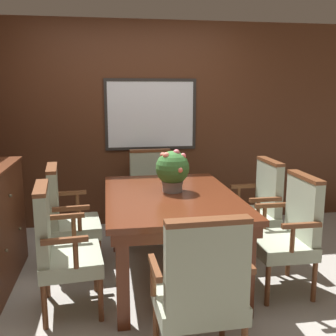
{
  "coord_description": "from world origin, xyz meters",
  "views": [
    {
      "loc": [
        -0.35,
        -3.0,
        1.63
      ],
      "look_at": [
        0.17,
        0.35,
        0.97
      ],
      "focal_mm": 42.0,
      "sensor_mm": 36.0,
      "label": 1
    }
  ],
  "objects_px": {
    "chair_left_far": "(66,214)",
    "potted_plant": "(172,170)",
    "chair_right_near": "(290,230)",
    "chair_head_far": "(152,190)",
    "chair_right_far": "(258,205)",
    "dining_table": "(171,205)",
    "chair_left_near": "(60,245)",
    "chair_head_near": "(202,289)"
  },
  "relations": [
    {
      "from": "chair_right_far",
      "to": "chair_right_near",
      "type": "xyz_separation_m",
      "value": [
        -0.01,
        -0.71,
        0.0
      ]
    },
    {
      "from": "chair_left_near",
      "to": "chair_head_far",
      "type": "bearing_deg",
      "value": -35.13
    },
    {
      "from": "chair_head_far",
      "to": "chair_head_near",
      "type": "bearing_deg",
      "value": -93.37
    },
    {
      "from": "chair_left_near",
      "to": "chair_right_near",
      "type": "xyz_separation_m",
      "value": [
        1.82,
        0.04,
        0.0
      ]
    },
    {
      "from": "potted_plant",
      "to": "chair_head_far",
      "type": "bearing_deg",
      "value": 93.39
    },
    {
      "from": "chair_left_far",
      "to": "potted_plant",
      "type": "height_order",
      "value": "potted_plant"
    },
    {
      "from": "chair_left_far",
      "to": "potted_plant",
      "type": "bearing_deg",
      "value": -111.29
    },
    {
      "from": "chair_head_far",
      "to": "chair_right_near",
      "type": "relative_size",
      "value": 1.0
    },
    {
      "from": "chair_right_far",
      "to": "chair_left_far",
      "type": "height_order",
      "value": "same"
    },
    {
      "from": "chair_head_near",
      "to": "chair_left_near",
      "type": "xyz_separation_m",
      "value": [
        -0.88,
        0.79,
        0.0
      ]
    },
    {
      "from": "chair_head_near",
      "to": "chair_left_near",
      "type": "bearing_deg",
      "value": -43.91
    },
    {
      "from": "dining_table",
      "to": "chair_left_near",
      "type": "relative_size",
      "value": 1.63
    },
    {
      "from": "dining_table",
      "to": "chair_head_far",
      "type": "bearing_deg",
      "value": 91.57
    },
    {
      "from": "chair_right_near",
      "to": "chair_head_near",
      "type": "bearing_deg",
      "value": -48.62
    },
    {
      "from": "chair_head_far",
      "to": "chair_left_far",
      "type": "distance_m",
      "value": 1.18
    },
    {
      "from": "chair_left_far",
      "to": "chair_left_near",
      "type": "bearing_deg",
      "value": 175.94
    },
    {
      "from": "potted_plant",
      "to": "chair_left_far",
      "type": "bearing_deg",
      "value": 164.37
    },
    {
      "from": "chair_right_near",
      "to": "chair_left_far",
      "type": "bearing_deg",
      "value": -111.0
    },
    {
      "from": "dining_table",
      "to": "chair_left_far",
      "type": "distance_m",
      "value": 0.99
    },
    {
      "from": "chair_head_far",
      "to": "chair_left_far",
      "type": "relative_size",
      "value": 1.0
    },
    {
      "from": "chair_head_far",
      "to": "chair_left_near",
      "type": "height_order",
      "value": "same"
    },
    {
      "from": "chair_head_near",
      "to": "chair_right_far",
      "type": "xyz_separation_m",
      "value": [
        0.95,
        1.55,
        0.0
      ]
    },
    {
      "from": "dining_table",
      "to": "potted_plant",
      "type": "height_order",
      "value": "potted_plant"
    },
    {
      "from": "chair_right_near",
      "to": "chair_head_far",
      "type": "bearing_deg",
      "value": -147.22
    },
    {
      "from": "chair_right_far",
      "to": "chair_left_near",
      "type": "distance_m",
      "value": 1.98
    },
    {
      "from": "dining_table",
      "to": "chair_left_far",
      "type": "bearing_deg",
      "value": 158.48
    },
    {
      "from": "dining_table",
      "to": "chair_head_near",
      "type": "bearing_deg",
      "value": -90.62
    },
    {
      "from": "chair_head_near",
      "to": "potted_plant",
      "type": "relative_size",
      "value": 2.59
    },
    {
      "from": "dining_table",
      "to": "chair_left_near",
      "type": "distance_m",
      "value": 0.98
    },
    {
      "from": "chair_left_near",
      "to": "potted_plant",
      "type": "xyz_separation_m",
      "value": [
        0.92,
        0.48,
        0.44
      ]
    },
    {
      "from": "chair_left_near",
      "to": "chair_left_far",
      "type": "height_order",
      "value": "same"
    },
    {
      "from": "chair_left_near",
      "to": "chair_left_far",
      "type": "xyz_separation_m",
      "value": [
        -0.02,
        0.74,
        0.0
      ]
    },
    {
      "from": "chair_head_far",
      "to": "chair_right_far",
      "type": "distance_m",
      "value": 1.24
    },
    {
      "from": "chair_head_far",
      "to": "chair_left_far",
      "type": "xyz_separation_m",
      "value": [
        -0.88,
        -0.78,
        0.0
      ]
    },
    {
      "from": "dining_table",
      "to": "potted_plant",
      "type": "distance_m",
      "value": 0.31
    },
    {
      "from": "chair_right_near",
      "to": "potted_plant",
      "type": "distance_m",
      "value": 1.1
    },
    {
      "from": "chair_right_far",
      "to": "potted_plant",
      "type": "height_order",
      "value": "potted_plant"
    },
    {
      "from": "dining_table",
      "to": "chair_head_near",
      "type": "relative_size",
      "value": 1.63
    },
    {
      "from": "dining_table",
      "to": "chair_head_near",
      "type": "xyz_separation_m",
      "value": [
        -0.01,
        -1.18,
        -0.15
      ]
    },
    {
      "from": "chair_left_near",
      "to": "potted_plant",
      "type": "height_order",
      "value": "potted_plant"
    },
    {
      "from": "chair_head_far",
      "to": "potted_plant",
      "type": "relative_size",
      "value": 2.59
    },
    {
      "from": "chair_right_near",
      "to": "chair_left_far",
      "type": "relative_size",
      "value": 1.0
    }
  ]
}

